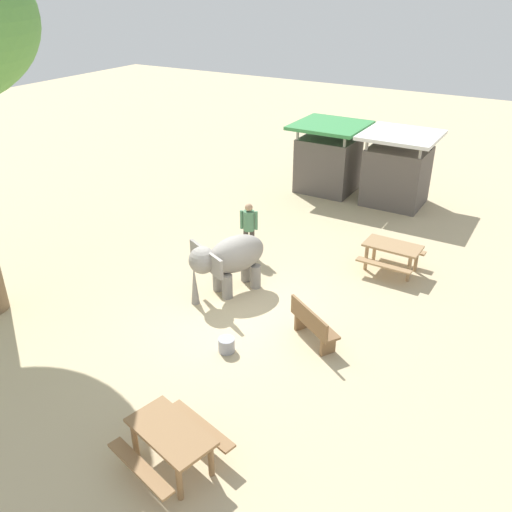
{
  "coord_description": "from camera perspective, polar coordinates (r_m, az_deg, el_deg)",
  "views": [
    {
      "loc": [
        5.97,
        -9.1,
        7.24
      ],
      "look_at": [
        -0.28,
        1.5,
        0.8
      ],
      "focal_mm": 37.66,
      "sensor_mm": 36.0,
      "label": 1
    }
  ],
  "objects": [
    {
      "name": "market_stall_green",
      "position": [
        20.39,
        7.67,
        9.98
      ],
      "size": [
        2.5,
        2.5,
        2.52
      ],
      "color": "#59514C",
      "rests_on": "ground_plane"
    },
    {
      "name": "wooden_bench",
      "position": [
        11.91,
        6.03,
        -7.18
      ],
      "size": [
        1.4,
        1.08,
        0.88
      ],
      "rotation": [
        0.0,
        0.0,
        5.73
      ],
      "color": "brown",
      "rests_on": "ground_plane"
    },
    {
      "name": "feed_bucket",
      "position": [
        11.77,
        -3.14,
        -9.4
      ],
      "size": [
        0.36,
        0.36,
        0.32
      ],
      "primitive_type": "cylinder",
      "color": "gray",
      "rests_on": "ground_plane"
    },
    {
      "name": "elephant",
      "position": [
        13.46,
        -2.89,
        -0.25
      ],
      "size": [
        1.73,
        2.12,
        1.49
      ],
      "rotation": [
        0.0,
        0.0,
        4.29
      ],
      "color": "gray",
      "rests_on": "ground_plane"
    },
    {
      "name": "picnic_table_near",
      "position": [
        15.06,
        14.26,
        0.48
      ],
      "size": [
        1.53,
        1.52,
        0.78
      ],
      "rotation": [
        0.0,
        0.0,
        6.26
      ],
      "color": "#9E7A51",
      "rests_on": "ground_plane"
    },
    {
      "name": "picnic_table_far",
      "position": [
        9.28,
        -9.0,
        -18.65
      ],
      "size": [
        1.82,
        1.8,
        0.78
      ],
      "rotation": [
        0.0,
        0.0,
        2.89
      ],
      "color": "olive",
      "rests_on": "ground_plane"
    },
    {
      "name": "person_handler",
      "position": [
        15.23,
        -0.76,
        3.23
      ],
      "size": [
        0.48,
        0.32,
        1.62
      ],
      "rotation": [
        0.0,
        0.0,
        -1.19
      ],
      "color": "#3F3833",
      "rests_on": "ground_plane"
    },
    {
      "name": "market_stall_white",
      "position": [
        19.59,
        14.71,
        8.58
      ],
      "size": [
        2.5,
        2.5,
        2.52
      ],
      "color": "#59514C",
      "rests_on": "ground_plane"
    },
    {
      "name": "ground_plane",
      "position": [
        13.07,
        -2.3,
        -6.03
      ],
      "size": [
        60.0,
        60.0,
        0.0
      ],
      "primitive_type": "plane",
      "color": "tan"
    }
  ]
}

